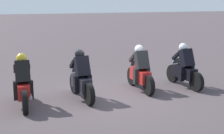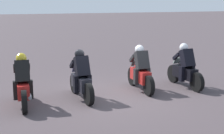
{
  "view_description": "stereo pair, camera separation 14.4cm",
  "coord_description": "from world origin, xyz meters",
  "px_view_note": "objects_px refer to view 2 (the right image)",
  "views": [
    {
      "loc": [
        -9.77,
        3.58,
        3.01
      ],
      "look_at": [
        0.09,
        -0.02,
        0.9
      ],
      "focal_mm": 54.77,
      "sensor_mm": 36.0,
      "label": 1
    },
    {
      "loc": [
        -9.82,
        3.45,
        3.01
      ],
      "look_at": [
        0.09,
        -0.02,
        0.9
      ],
      "focal_mm": 54.77,
      "sensor_mm": 36.0,
      "label": 2
    }
  ],
  "objects_px": {
    "rider_lane_b": "(141,72)",
    "rider_lane_d": "(23,85)",
    "rider_lane_a": "(185,69)",
    "rider_lane_c": "(81,79)"
  },
  "relations": [
    {
      "from": "rider_lane_b",
      "to": "rider_lane_d",
      "type": "relative_size",
      "value": 1.0
    },
    {
      "from": "rider_lane_a",
      "to": "rider_lane_d",
      "type": "height_order",
      "value": "same"
    },
    {
      "from": "rider_lane_d",
      "to": "rider_lane_c",
      "type": "bearing_deg",
      "value": -82.13
    },
    {
      "from": "rider_lane_a",
      "to": "rider_lane_b",
      "type": "bearing_deg",
      "value": 83.2
    },
    {
      "from": "rider_lane_a",
      "to": "rider_lane_d",
      "type": "distance_m",
      "value": 5.48
    },
    {
      "from": "rider_lane_a",
      "to": "rider_lane_b",
      "type": "relative_size",
      "value": 1.0
    },
    {
      "from": "rider_lane_c",
      "to": "rider_lane_d",
      "type": "height_order",
      "value": "same"
    },
    {
      "from": "rider_lane_a",
      "to": "rider_lane_b",
      "type": "height_order",
      "value": "same"
    },
    {
      "from": "rider_lane_d",
      "to": "rider_lane_a",
      "type": "bearing_deg",
      "value": -83.21
    },
    {
      "from": "rider_lane_b",
      "to": "rider_lane_d",
      "type": "distance_m",
      "value": 3.87
    }
  ]
}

